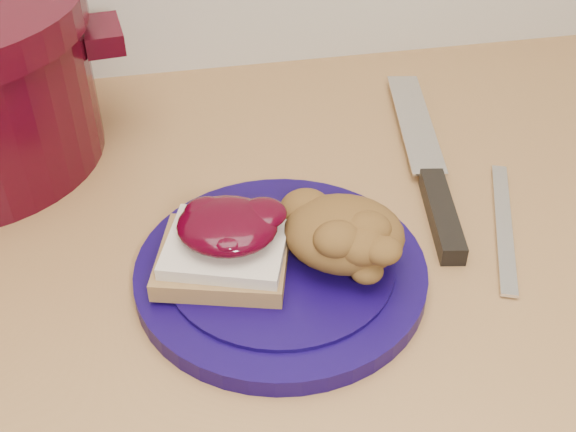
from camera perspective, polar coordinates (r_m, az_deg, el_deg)
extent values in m
cylinder|color=#0E043B|center=(0.60, -0.57, -4.45)|extent=(0.31, 0.31, 0.02)
cube|color=olive|center=(0.58, -5.14, -3.38)|extent=(0.12, 0.11, 0.02)
cube|color=beige|center=(0.57, -4.91, -2.31)|extent=(0.11, 0.11, 0.01)
ellipsoid|color=#31010D|center=(0.56, -4.83, -0.77)|extent=(0.10, 0.10, 0.02)
ellipsoid|color=brown|center=(0.58, 4.45, -1.39)|extent=(0.12, 0.11, 0.05)
cube|color=black|center=(0.67, 12.05, 0.13)|extent=(0.04, 0.12, 0.02)
cube|color=silver|center=(0.79, 9.99, 7.39)|extent=(0.07, 0.20, 0.00)
cube|color=silver|center=(0.68, 16.68, -0.66)|extent=(0.08, 0.17, 0.00)
cube|color=#39050F|center=(0.75, -14.45, 13.69)|extent=(0.04, 0.07, 0.02)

